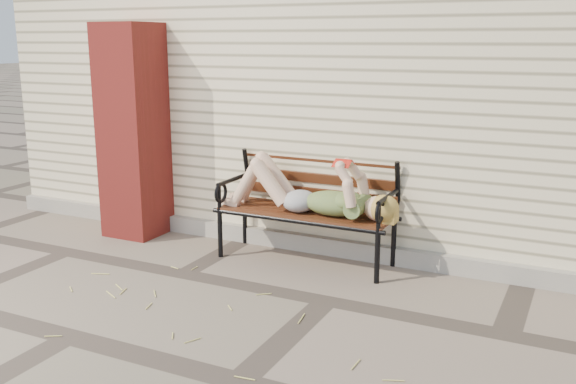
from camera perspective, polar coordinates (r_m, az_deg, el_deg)
The scene contains 7 objects.
ground at distance 4.73m, azimuth 3.40°, elevation -9.64°, with size 80.00×80.00×0.00m, color #77675C.
house_wall at distance 7.22m, azimuth 12.94°, elevation 10.34°, with size 8.00×4.00×3.00m, color #F4E5BE.
foundation_strip at distance 5.55m, azimuth 7.29°, elevation -5.33°, with size 8.00×0.10×0.15m, color #A29C92.
brick_pillar at distance 6.25m, azimuth -13.58°, elevation 5.26°, with size 0.50×0.50×2.00m, color #A92B26.
garden_bench at distance 5.44m, azimuth 1.99°, elevation -0.01°, with size 1.61×0.64×1.04m.
reading_woman at distance 5.31m, azimuth 1.56°, elevation 0.05°, with size 1.52×0.35×0.48m.
straw_scatter at distance 4.22m, azimuth -6.52°, elevation -12.60°, with size 2.97×1.69×0.01m.
Camera 1 is at (1.65, -4.02, 1.85)m, focal length 40.00 mm.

